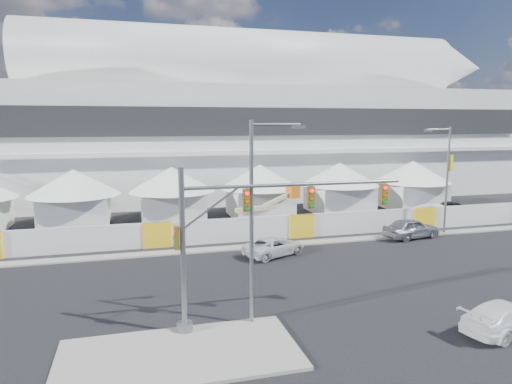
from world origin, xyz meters
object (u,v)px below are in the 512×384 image
object	(u,v)px
sedan_silver	(411,228)
lot_car_a	(437,211)
boom_lift	(252,222)
streetlight_curb	(445,173)
pickup_near	(507,317)
lot_car_b	(455,208)
traffic_mast	(233,238)
streetlight_median	(257,209)
pickup_curb	(274,246)

from	to	relation	value
sedan_silver	lot_car_a	bearing A→B (deg)	-58.27
boom_lift	sedan_silver	bearing A→B (deg)	-36.48
sedan_silver	streetlight_curb	distance (m)	5.82
pickup_near	streetlight_curb	size ratio (longest dim) A/B	0.53
lot_car_b	streetlight_curb	xyz separation A→B (m)	(-6.80, -6.91, 4.67)
traffic_mast	streetlight_curb	bearing A→B (deg)	31.90
streetlight_median	boom_lift	size ratio (longest dim) A/B	1.22
pickup_near	traffic_mast	size ratio (longest dim) A/B	0.45
lot_car_b	traffic_mast	bearing A→B (deg)	141.61
sedan_silver	boom_lift	bearing A→B (deg)	57.99
sedan_silver	lot_car_a	world-z (taller)	sedan_silver
lot_car_b	traffic_mast	world-z (taller)	traffic_mast
sedan_silver	streetlight_curb	bearing A→B (deg)	-89.56
streetlight_curb	lot_car_b	bearing A→B (deg)	45.45
boom_lift	pickup_near	bearing A→B (deg)	-87.47
traffic_mast	streetlight_curb	distance (m)	25.57
pickup_near	streetlight_curb	world-z (taller)	streetlight_curb
traffic_mast	streetlight_curb	world-z (taller)	streetlight_curb
lot_car_b	streetlight_median	bearing A→B (deg)	142.48
sedan_silver	pickup_curb	size ratio (longest dim) A/B	1.04
lot_car_a	lot_car_b	world-z (taller)	lot_car_b
sedan_silver	pickup_near	bearing A→B (deg)	149.97
sedan_silver	lot_car_b	distance (m)	12.84
streetlight_median	traffic_mast	bearing A→B (deg)	-170.29
streetlight_curb	boom_lift	bearing A→B (deg)	164.93
streetlight_median	streetlight_curb	world-z (taller)	streetlight_median
lot_car_a	traffic_mast	size ratio (longest dim) A/B	0.38
pickup_curb	traffic_mast	xyz separation A→B (m)	(-5.44, -11.01, 3.75)
traffic_mast	lot_car_a	bearing A→B (deg)	37.39
lot_car_a	streetlight_curb	world-z (taller)	streetlight_curb
streetlight_median	boom_lift	distance (m)	18.77
lot_car_b	traffic_mast	size ratio (longest dim) A/B	0.39
pickup_near	streetlight_median	distance (m)	12.71
boom_lift	streetlight_median	bearing A→B (deg)	-118.52
lot_car_a	boom_lift	size ratio (longest dim) A/B	0.54
pickup_near	lot_car_b	bearing A→B (deg)	-47.75
pickup_curb	streetlight_median	bearing A→B (deg)	134.09
lot_car_b	boom_lift	xyz separation A→B (m)	(-22.99, -2.55, 0.31)
lot_car_b	sedan_silver	bearing A→B (deg)	142.18
lot_car_a	traffic_mast	world-z (taller)	traffic_mast
sedan_silver	lot_car_a	size ratio (longest dim) A/B	1.19
lot_car_a	lot_car_b	distance (m)	2.94
traffic_mast	pickup_curb	bearing A→B (deg)	63.72
sedan_silver	streetlight_median	size ratio (longest dim) A/B	0.52
traffic_mast	boom_lift	xyz separation A→B (m)	(5.50, 17.86, -3.38)
lot_car_b	streetlight_curb	bearing A→B (deg)	151.44
traffic_mast	streetlight_median	bearing A→B (deg)	9.71
pickup_near	pickup_curb	bearing A→B (deg)	11.03
traffic_mast	boom_lift	distance (m)	18.99
pickup_curb	traffic_mast	world-z (taller)	traffic_mast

